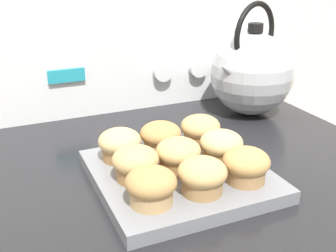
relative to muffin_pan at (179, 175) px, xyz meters
name	(u,v)px	position (x,y,z in m)	size (l,w,h in m)	color
control_panel	(133,71)	(0.06, 0.39, 0.08)	(0.72, 0.07, 0.18)	white
muffin_pan	(179,175)	(0.00, 0.00, 0.00)	(0.27, 0.27, 0.02)	slate
muffin_r0_c0	(151,186)	(-0.08, -0.08, 0.04)	(0.07, 0.07, 0.05)	tan
muffin_r0_c1	(202,176)	(0.00, -0.08, 0.04)	(0.07, 0.07, 0.05)	#A37A4C
muffin_r0_c2	(246,165)	(0.08, -0.08, 0.04)	(0.07, 0.07, 0.05)	#A37A4C
muffin_r1_c0	(136,163)	(-0.08, 0.00, 0.04)	(0.07, 0.07, 0.05)	olive
muffin_r1_c1	(178,154)	(0.00, 0.00, 0.04)	(0.07, 0.07, 0.05)	olive
muffin_r1_c2	(221,146)	(0.08, 0.00, 0.04)	(0.07, 0.07, 0.05)	olive
muffin_r2_c0	(120,144)	(-0.08, 0.08, 0.04)	(0.07, 0.07, 0.05)	olive
muffin_r2_c1	(161,137)	(0.00, 0.08, 0.04)	(0.07, 0.07, 0.05)	tan
muffin_r2_c2	(200,129)	(0.08, 0.08, 0.04)	(0.07, 0.07, 0.05)	olive
tea_kettle	(252,72)	(0.29, 0.23, 0.09)	(0.22, 0.19, 0.26)	#ADAFB5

